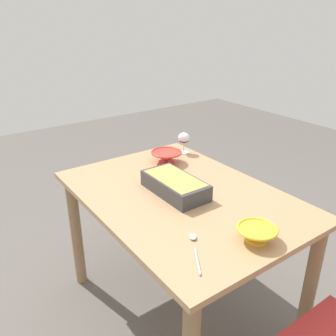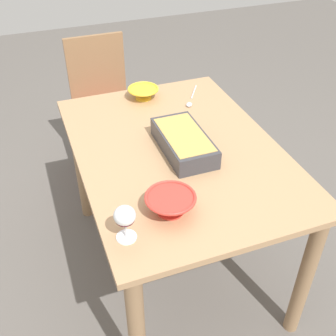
% 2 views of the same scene
% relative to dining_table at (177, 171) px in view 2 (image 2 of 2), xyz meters
% --- Properties ---
extents(ground_plane, '(8.00, 8.00, 0.00)m').
position_rel_dining_table_xyz_m(ground_plane, '(0.00, 0.00, -0.63)').
color(ground_plane, '#5B5651').
extents(dining_table, '(1.23, 0.87, 0.76)m').
position_rel_dining_table_xyz_m(dining_table, '(0.00, 0.00, 0.00)').
color(dining_table, tan).
rests_on(dining_table, ground_plane).
extents(chair, '(0.44, 0.39, 0.91)m').
position_rel_dining_table_xyz_m(chair, '(0.98, 0.13, -0.15)').
color(chair, '#B22D2D').
rests_on(chair, ground_plane).
extents(wine_glass, '(0.07, 0.07, 0.14)m').
position_rel_dining_table_xyz_m(wine_glass, '(-0.44, 0.35, 0.22)').
color(wine_glass, white).
rests_on(wine_glass, dining_table).
extents(casserole_dish, '(0.36, 0.18, 0.08)m').
position_rel_dining_table_xyz_m(casserole_dish, '(-0.02, -0.02, 0.17)').
color(casserole_dish, '#38383D').
rests_on(casserole_dish, dining_table).
extents(mixing_bowl, '(0.19, 0.19, 0.07)m').
position_rel_dining_table_xyz_m(mixing_bowl, '(-0.37, 0.17, 0.17)').
color(mixing_bowl, red).
rests_on(mixing_bowl, dining_table).
extents(small_bowl, '(0.16, 0.16, 0.06)m').
position_rel_dining_table_xyz_m(small_bowl, '(0.49, 0.00, 0.16)').
color(small_bowl, yellow).
rests_on(small_bowl, dining_table).
extents(serving_spoon, '(0.22, 0.15, 0.01)m').
position_rel_dining_table_xyz_m(serving_spoon, '(0.38, -0.22, 0.13)').
color(serving_spoon, silver).
rests_on(serving_spoon, dining_table).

